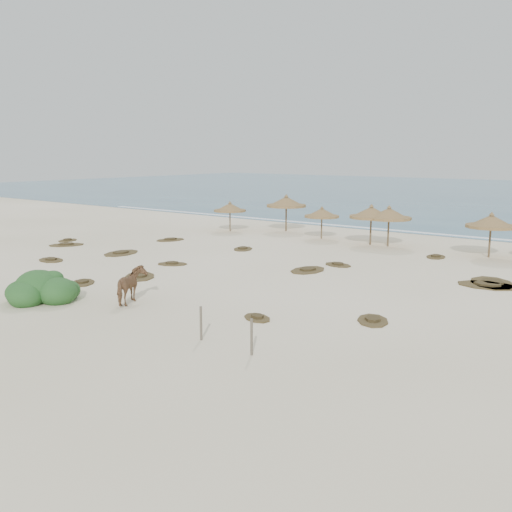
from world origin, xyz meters
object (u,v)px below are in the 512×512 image
object	(u,v)px
palapa_1	(286,202)
horse	(131,286)
palapa_0	(230,208)
bush	(40,289)

from	to	relation	value
palapa_1	horse	size ratio (longest dim) A/B	2.10
palapa_0	horse	world-z (taller)	palapa_0
bush	palapa_1	bearing A→B (deg)	99.61
palapa_0	horse	size ratio (longest dim) A/B	1.54
palapa_0	bush	xyz separation A→B (m)	(7.87, -22.17, -1.40)
palapa_0	horse	bearing A→B (deg)	-60.36
palapa_1	bush	world-z (taller)	palapa_1
palapa_0	bush	world-z (taller)	palapa_0
horse	bush	distance (m)	4.13
horse	palapa_1	bearing A→B (deg)	-97.88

